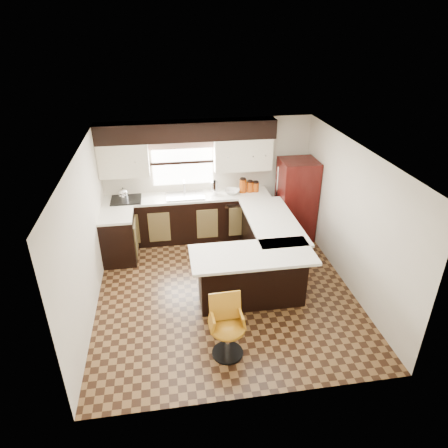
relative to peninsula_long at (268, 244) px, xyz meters
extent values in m
plane|color=#49301A|center=(-0.90, -0.62, -0.45)|extent=(4.40, 4.40, 0.00)
plane|color=silver|center=(-0.90, -0.62, 1.95)|extent=(4.40, 4.40, 0.00)
plane|color=beige|center=(-0.90, 1.58, 0.75)|extent=(4.40, 0.00, 4.40)
plane|color=beige|center=(-0.90, -2.83, 0.75)|extent=(4.40, 0.00, 4.40)
plane|color=beige|center=(-3.00, -0.62, 0.75)|extent=(0.00, 4.40, 4.40)
plane|color=beige|center=(1.20, -0.62, 0.75)|extent=(0.00, 4.40, 4.40)
cube|color=black|center=(-1.35, 1.28, 0.00)|extent=(3.30, 0.60, 0.90)
cube|color=black|center=(-2.70, 0.62, 0.00)|extent=(0.60, 0.70, 0.90)
cube|color=silver|center=(-1.35, 1.28, 0.47)|extent=(3.30, 0.60, 0.04)
cube|color=silver|center=(-2.70, 0.62, 0.47)|extent=(0.60, 0.70, 0.04)
cube|color=black|center=(-1.30, 1.40, 1.77)|extent=(3.40, 0.35, 0.36)
cube|color=beige|center=(-2.52, 1.40, 1.27)|extent=(0.94, 0.35, 0.64)
cube|color=beige|center=(-0.22, 1.40, 1.27)|extent=(1.14, 0.35, 0.64)
cube|color=white|center=(-1.40, 1.56, 1.10)|extent=(1.20, 0.02, 0.90)
cube|color=#D19B93|center=(-1.40, 1.52, 1.49)|extent=(1.30, 0.06, 0.18)
cube|color=#B2B2B7|center=(-1.40, 1.25, 0.51)|extent=(0.75, 0.45, 0.03)
cube|color=black|center=(-0.35, 0.99, -0.02)|extent=(0.58, 0.03, 0.78)
cube|color=black|center=(-2.55, 1.25, 0.51)|extent=(0.58, 0.50, 0.02)
cube|color=black|center=(0.00, 0.00, 0.00)|extent=(0.60, 1.95, 0.90)
cube|color=black|center=(-0.53, -0.97, 0.00)|extent=(1.65, 0.60, 0.90)
cube|color=silver|center=(0.05, 0.00, 0.47)|extent=(0.84, 1.95, 0.04)
cube|color=silver|center=(-0.55, -1.06, 0.47)|extent=(1.89, 0.84, 0.04)
cube|color=#380B09|center=(0.82, 1.01, 0.38)|extent=(0.71, 0.68, 1.66)
cylinder|color=silver|center=(-0.81, 1.28, 0.63)|extent=(0.13, 0.13, 0.28)
imported|color=white|center=(-0.45, 1.28, 0.53)|extent=(0.39, 0.39, 0.07)
cylinder|color=#993907|center=(-0.22, 1.30, 0.63)|extent=(0.14, 0.14, 0.27)
cylinder|color=#993907|center=(-0.08, 1.30, 0.60)|extent=(0.13, 0.13, 0.21)
cylinder|color=#993907|center=(0.04, 1.30, 0.59)|extent=(0.14, 0.14, 0.19)
camera|label=1|loc=(-1.77, -6.07, 3.68)|focal=32.00mm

